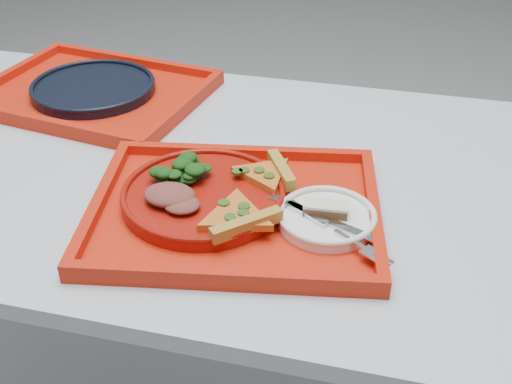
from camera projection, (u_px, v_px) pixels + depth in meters
table at (214, 201)px, 1.18m from camera, size 1.60×0.80×0.75m
tray_main at (235, 213)px, 1.01m from camera, size 0.50×0.42×0.01m
tray_far at (94, 95)px, 1.37m from camera, size 0.50×0.41×0.01m
dinner_plate at (203, 197)px, 1.02m from camera, size 0.26×0.26×0.02m
side_plate at (327, 220)px, 0.98m from camera, size 0.15×0.15×0.01m
navy_plate at (93, 89)px, 1.36m from camera, size 0.26×0.26×0.02m
pizza_slice_a at (236, 213)px, 0.95m from camera, size 0.17×0.17×0.02m
pizza_slice_b at (264, 172)px, 1.05m from camera, size 0.15×0.15×0.02m
salad_heap at (181, 167)px, 1.05m from camera, size 0.08×0.07×0.04m
meat_portion at (170, 195)px, 0.99m from camera, size 0.08×0.07×0.02m
dessert_bar at (326, 209)px, 0.97m from camera, size 0.07×0.03×0.02m
knife at (320, 217)px, 0.96m from camera, size 0.18×0.08×0.01m
fork at (334, 229)px, 0.94m from camera, size 0.17×0.12×0.01m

